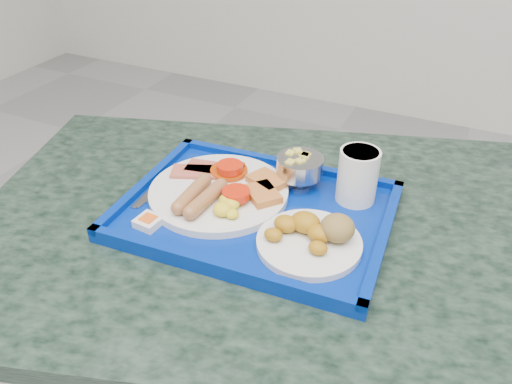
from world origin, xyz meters
TOP-DOWN VIEW (x-y plane):
  - table at (-0.30, 0.87)m, footprint 1.32×1.07m
  - tray at (-0.33, 0.86)m, footprint 0.52×0.39m
  - main_plate at (-0.41, 0.87)m, footprint 0.27×0.27m
  - bread_plate at (-0.20, 0.81)m, footprint 0.18×0.18m
  - fruit_bowl at (-0.29, 0.98)m, footprint 0.09×0.09m
  - juice_cup at (-0.17, 0.98)m, footprint 0.08×0.08m
  - spoon at (-0.53, 0.90)m, footprint 0.03×0.18m
  - knife at (-0.54, 0.85)m, footprint 0.02×0.17m
  - jam_packet at (-0.48, 0.74)m, footprint 0.05×0.05m

SIDE VIEW (x-z plane):
  - table at x=-0.30m, z-range 0.17..0.89m
  - tray at x=-0.33m, z-range 0.71..0.74m
  - knife at x=-0.54m, z-range 0.73..0.73m
  - spoon at x=-0.53m, z-range 0.73..0.74m
  - jam_packet at x=-0.48m, z-range 0.73..0.75m
  - main_plate at x=-0.41m, z-range 0.72..0.76m
  - bread_plate at x=-0.20m, z-range 0.72..0.78m
  - fruit_bowl at x=-0.29m, z-range 0.74..0.80m
  - juice_cup at x=-0.17m, z-range 0.73..0.84m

